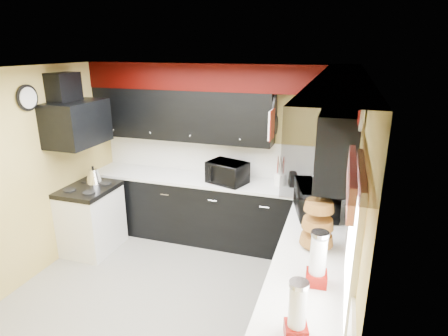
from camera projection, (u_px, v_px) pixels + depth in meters
name	position (u px, v px, depth m)	size (l,w,h in m)	color
ground	(169.00, 302.00, 4.15)	(3.60, 3.60, 0.00)	gray
wall_back	(219.00, 152.00, 5.39)	(3.60, 0.06, 2.50)	#E0C666
wall_right	(351.00, 222.00, 3.24)	(0.06, 3.60, 2.50)	#E0C666
wall_left	(21.00, 180.00, 4.28)	(0.06, 3.60, 2.50)	#E0C666
ceiling	(156.00, 70.00, 3.37)	(3.60, 3.60, 0.06)	white
cab_back	(213.00, 211.00, 5.37)	(3.60, 0.60, 0.90)	black
cab_right	(306.00, 314.00, 3.30)	(0.60, 3.00, 0.90)	black
counter_back	(213.00, 180.00, 5.22)	(3.62, 0.64, 0.04)	white
counter_right	(310.00, 268.00, 3.16)	(0.64, 3.02, 0.04)	white
splash_back	(219.00, 156.00, 5.40)	(3.60, 0.02, 0.50)	white
splash_right	(349.00, 229.00, 3.26)	(0.02, 3.60, 0.50)	white
upper_back	(181.00, 114.00, 5.21)	(2.60, 0.35, 0.70)	black
upper_right	(339.00, 136.00, 3.94)	(0.35, 1.80, 0.70)	black
soffit_back	(215.00, 77.00, 4.90)	(3.60, 0.36, 0.35)	black
soffit_right	(341.00, 99.00, 2.80)	(0.36, 3.24, 0.35)	black
stove	(92.00, 220.00, 5.13)	(0.60, 0.75, 0.86)	white
cooktop	(88.00, 189.00, 4.99)	(0.62, 0.77, 0.06)	black
hood	(77.00, 123.00, 4.73)	(0.50, 0.78, 0.55)	black
hood_duct	(64.00, 89.00, 4.63)	(0.24, 0.40, 0.40)	black
window	(354.00, 240.00, 2.34)	(0.03, 0.86, 0.96)	white
valance	(351.00, 179.00, 2.23)	(0.04, 0.88, 0.20)	red
pan_top	(275.00, 105.00, 4.70)	(0.03, 0.22, 0.40)	black
pan_mid	(272.00, 127.00, 4.66)	(0.03, 0.28, 0.46)	black
pan_low	(276.00, 125.00, 4.90)	(0.03, 0.24, 0.42)	black
cut_board	(271.00, 125.00, 4.53)	(0.03, 0.26, 0.35)	white
baskets	(318.00, 223.00, 3.39)	(0.27, 0.27, 0.50)	brown
clock	(27.00, 98.00, 4.22)	(0.03, 0.30, 0.30)	black
deco_plate	(362.00, 114.00, 2.62)	(0.03, 0.24, 0.24)	white
toaster_oven	(227.00, 173.00, 5.03)	(0.51, 0.42, 0.29)	black
microwave	(316.00, 199.00, 4.09)	(0.61, 0.41, 0.34)	black
utensil_crock	(280.00, 179.00, 4.97)	(0.16, 0.16, 0.17)	white
knife_block	(293.00, 180.00, 4.90)	(0.09, 0.12, 0.20)	black
kettle	(94.00, 176.00, 5.11)	(0.21, 0.21, 0.19)	silver
dispenser_a	(318.00, 259.00, 2.85)	(0.16, 0.16, 0.43)	maroon
dispenser_b	(297.00, 313.00, 2.32)	(0.14, 0.14, 0.39)	#580D07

